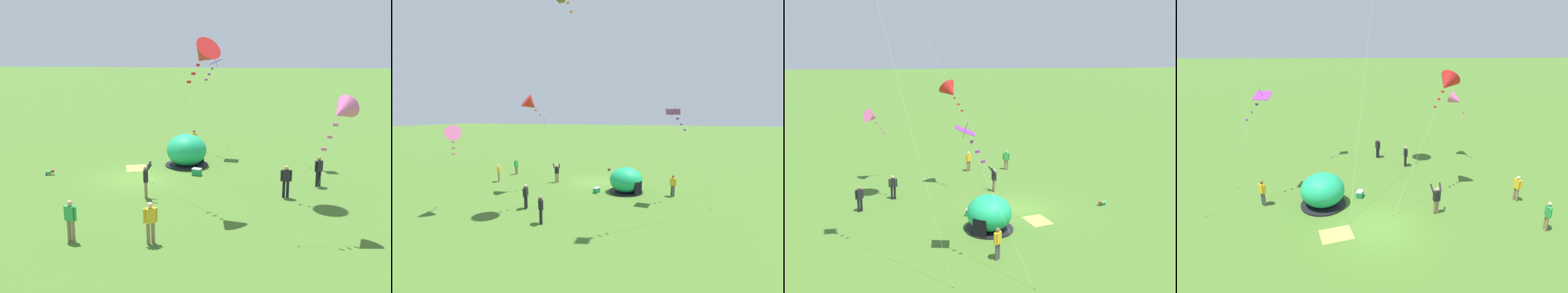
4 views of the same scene
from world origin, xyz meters
TOP-DOWN VIEW (x-y plane):
  - ground_plane at (0.00, 0.00)m, footprint 300.00×300.00m
  - popup_tent at (-3.39, 2.52)m, footprint 2.81×2.81m
  - picnic_blanket at (-2.33, -0.61)m, footprint 2.00×1.73m
  - cooler_box at (-1.11, 3.44)m, footprint 0.51×0.61m
  - person_watching_sky at (2.53, 8.47)m, footprint 0.28×0.59m
  - person_center_field at (8.90, 2.73)m, footprint 0.39×0.53m
  - person_far_back at (-7.11, 2.56)m, footprint 0.48×0.43m
  - person_strolling at (0.37, 10.43)m, footprint 0.42×0.49m
  - person_near_tent at (9.02, -0.50)m, footprint 0.33×0.57m
  - person_with_toddler at (3.42, 1.32)m, footprint 0.69×0.57m
  - kite_purple at (-7.02, 4.02)m, footprint 3.73×3.32m
  - kite_pink at (6.74, 10.19)m, footprint 2.61×2.46m
  - kite_red at (4.32, 4.36)m, footprint 4.44×4.24m

SIDE VIEW (x-z plane):
  - ground_plane at x=0.00m, z-range 0.00..0.00m
  - picnic_blanket at x=-2.33m, z-range 0.00..0.01m
  - cooler_box at x=-1.11m, z-range 0.00..0.44m
  - person_watching_sky at x=2.53m, z-range 0.10..1.82m
  - person_center_field at x=8.90m, z-range 0.10..1.82m
  - person_far_back at x=-7.11m, z-range 0.10..1.82m
  - person_strolling at x=0.37m, z-range 0.10..1.82m
  - person_near_tent at x=9.02m, z-range 0.10..1.82m
  - popup_tent at x=-3.39m, z-range -0.05..2.05m
  - person_with_toddler at x=3.42m, z-range 0.05..1.94m
  - kite_pink at x=6.74m, z-range 2.25..8.01m
  - kite_purple at x=-7.02m, z-range 2.90..9.94m
  - kite_red at x=4.32m, z-range 3.25..11.34m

